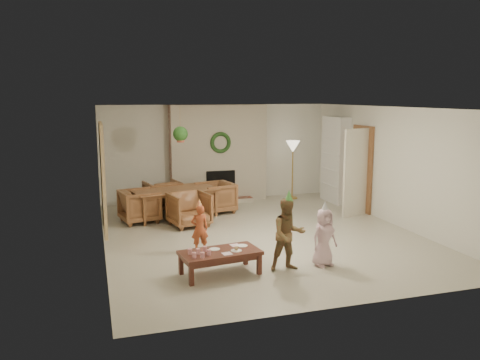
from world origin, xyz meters
name	(u,v)px	position (x,y,z in m)	size (l,w,h in m)	color
floor	(260,234)	(0.00, 0.00, 0.00)	(7.00, 7.00, 0.00)	#B7B29E
ceiling	(261,108)	(0.00, 0.00, 2.50)	(7.00, 7.00, 0.00)	white
wall_back	(217,153)	(0.00, 3.50, 1.25)	(7.00, 7.00, 0.00)	silver
wall_front	(352,214)	(0.00, -3.50, 1.25)	(7.00, 7.00, 0.00)	silver
wall_left	(101,180)	(-3.00, 0.00, 1.25)	(7.00, 7.00, 0.00)	silver
wall_right	(394,166)	(3.00, 0.00, 1.25)	(7.00, 7.00, 0.00)	silver
fireplace_mass	(218,153)	(0.00, 3.30, 1.25)	(2.50, 0.40, 2.50)	#551816
fireplace_hearth	(222,201)	(0.00, 2.95, 0.06)	(1.60, 0.30, 0.12)	maroon
fireplace_firebox	(220,185)	(0.00, 3.12, 0.45)	(0.75, 0.12, 0.75)	black
fireplace_wreath	(221,143)	(0.00, 3.07, 1.55)	(0.54, 0.54, 0.10)	#193E17
floor_lamp_base	(292,198)	(1.95, 3.00, 0.02)	(0.29, 0.29, 0.03)	gold
floor_lamp_post	(292,172)	(1.95, 3.00, 0.72)	(0.03, 0.03, 1.40)	gold
floor_lamp_shade	(293,147)	(1.95, 3.00, 1.40)	(0.37, 0.37, 0.31)	beige
bookshelf_carcass	(335,160)	(2.84, 2.30, 1.10)	(0.30, 1.00, 2.20)	white
bookshelf_shelf_a	(334,185)	(2.82, 2.30, 0.45)	(0.30, 0.92, 0.03)	white
bookshelf_shelf_b	(334,169)	(2.82, 2.30, 0.85)	(0.30, 0.92, 0.03)	white
bookshelf_shelf_c	(335,154)	(2.82, 2.30, 1.25)	(0.30, 0.92, 0.03)	white
bookshelf_shelf_d	(335,138)	(2.82, 2.30, 1.65)	(0.30, 0.92, 0.03)	white
books_row_lower	(336,180)	(2.80, 2.15, 0.59)	(0.20, 0.40, 0.24)	maroon
books_row_mid	(333,164)	(2.80, 2.35, 0.99)	(0.20, 0.44, 0.24)	teal
books_row_upper	(336,149)	(2.80, 2.20, 1.38)	(0.20, 0.36, 0.22)	#AF9F25
door_frame	(362,169)	(2.96, 1.20, 1.02)	(0.05, 0.86, 2.04)	brown
door_leaf	(356,173)	(2.58, 0.82, 1.00)	(0.05, 0.80, 2.00)	beige
curtain_panel	(103,178)	(-2.96, 0.20, 1.25)	(0.06, 1.20, 2.00)	beige
dining_table	(175,203)	(-1.39, 1.84, 0.33)	(1.86, 1.04, 0.65)	brown
dining_chair_near	(189,209)	(-1.23, 1.04, 0.36)	(0.77, 0.79, 0.72)	brown
dining_chair_far	(162,195)	(-1.56, 2.64, 0.36)	(0.77, 0.79, 0.72)	brown
dining_chair_left	(140,206)	(-2.19, 1.68, 0.36)	(0.77, 0.79, 0.72)	brown
dining_chair_right	(216,197)	(-0.39, 2.06, 0.36)	(0.77, 0.79, 0.72)	brown
hanging_plant_cord	(180,123)	(-1.30, 1.50, 2.15)	(0.01, 0.01, 0.70)	tan
hanging_plant_pot	(180,139)	(-1.30, 1.50, 1.80)	(0.16, 0.16, 0.12)	#A24634
hanging_plant_foliage	(180,134)	(-1.30, 1.50, 1.92)	(0.32, 0.32, 0.32)	#1E4A18
coffee_table_top	(220,253)	(-1.32, -1.88, 0.35)	(1.22, 0.61, 0.06)	#52261B
coffee_table_apron	(220,257)	(-1.32, -1.88, 0.28)	(1.12, 0.51, 0.07)	#52261B
coffee_leg_fl	(191,275)	(-1.83, -2.20, 0.16)	(0.07, 0.07, 0.32)	#52261B
coffee_leg_fr	(259,264)	(-0.74, -2.06, 0.16)	(0.07, 0.07, 0.32)	#52261B
coffee_leg_bl	(181,264)	(-1.90, -1.71, 0.16)	(0.07, 0.07, 0.32)	#52261B
coffee_leg_br	(246,255)	(-0.80, -1.57, 0.16)	(0.07, 0.07, 0.32)	#52261B
cup_a	(194,255)	(-1.76, -2.09, 0.42)	(0.07, 0.07, 0.08)	white
cup_b	(190,252)	(-1.79, -1.90, 0.42)	(0.07, 0.07, 0.08)	white
cup_c	(202,255)	(-1.65, -2.12, 0.42)	(0.07, 0.07, 0.08)	white
cup_d	(198,251)	(-1.67, -1.93, 0.42)	(0.07, 0.07, 0.08)	white
cup_e	(209,252)	(-1.53, -2.03, 0.42)	(0.07, 0.07, 0.08)	white
cup_f	(205,249)	(-1.55, -1.84, 0.42)	(0.07, 0.07, 0.08)	white
plate_a	(214,249)	(-1.38, -1.78, 0.38)	(0.17, 0.17, 0.01)	white
plate_b	(236,251)	(-1.07, -1.95, 0.38)	(0.17, 0.17, 0.01)	white
plate_c	(242,246)	(-0.91, -1.74, 0.38)	(0.17, 0.17, 0.01)	white
food_scoop	(236,248)	(-1.07, -1.95, 0.41)	(0.07, 0.07, 0.07)	tan
napkin_left	(227,254)	(-1.25, -2.05, 0.38)	(0.14, 0.14, 0.01)	#F7B6D0
napkin_right	(235,245)	(-1.02, -1.67, 0.38)	(0.14, 0.14, 0.01)	#F7B6D0
child_red	(200,229)	(-1.39, -0.73, 0.43)	(0.31, 0.20, 0.85)	#A64423
party_hat_red	(199,203)	(-1.39, -0.73, 0.89)	(0.12, 0.12, 0.16)	#FDD654
child_plaid	(288,235)	(-0.24, -2.00, 0.58)	(0.56, 0.44, 1.16)	#963B29
party_hat_plaid	(289,196)	(-0.24, -2.00, 1.20)	(0.14, 0.14, 0.19)	#54B24C
child_pink	(324,237)	(0.39, -1.99, 0.47)	(0.46, 0.30, 0.95)	beige
party_hat_pink	(325,206)	(0.39, -1.99, 0.99)	(0.12, 0.12, 0.17)	silver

